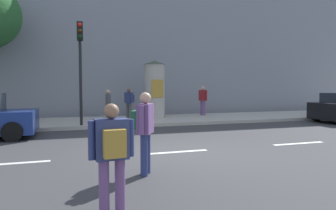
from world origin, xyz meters
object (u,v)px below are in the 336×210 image
object	(u,v)px
poster_column	(155,89)
pedestrian_in_light_jacket	(203,98)
pedestrian_near_pole	(108,103)
pedestrian_in_red_top	(129,100)
pedestrian_with_bag	(112,150)
pedestrian_tallest	(144,126)
traffic_light	(80,56)

from	to	relation	value
poster_column	pedestrian_in_light_jacket	xyz separation A→B (m)	(2.96, 0.53, -0.53)
poster_column	pedestrian_near_pole	size ratio (longest dim) A/B	2.00
pedestrian_in_red_top	pedestrian_in_light_jacket	xyz separation A→B (m)	(4.26, 0.29, 0.05)
poster_column	pedestrian_with_bag	bearing A→B (deg)	-107.60
poster_column	pedestrian_in_light_jacket	bearing A→B (deg)	10.19
pedestrian_tallest	pedestrian_near_pole	size ratio (longest dim) A/B	1.10
poster_column	pedestrian_near_pole	bearing A→B (deg)	-157.20
poster_column	pedestrian_in_red_top	xyz separation A→B (m)	(-1.30, 0.24, -0.58)
pedestrian_with_bag	pedestrian_tallest	distance (m)	1.85
traffic_light	pedestrian_in_light_jacket	size ratio (longest dim) A/B	2.55
traffic_light	pedestrian_tallest	world-z (taller)	traffic_light
pedestrian_in_red_top	pedestrian_in_light_jacket	world-z (taller)	pedestrian_in_light_jacket
poster_column	pedestrian_tallest	world-z (taller)	poster_column
pedestrian_in_red_top	traffic_light	bearing A→B (deg)	-135.59
poster_column	pedestrian_near_pole	world-z (taller)	poster_column
pedestrian_near_pole	poster_column	bearing A→B (deg)	22.80
pedestrian_in_red_top	poster_column	bearing A→B (deg)	-10.66
pedestrian_tallest	pedestrian_near_pole	bearing A→B (deg)	89.32
pedestrian_in_red_top	pedestrian_in_light_jacket	bearing A→B (deg)	3.85
pedestrian_near_pole	pedestrian_in_light_jacket	distance (m)	5.67
traffic_light	poster_column	bearing A→B (deg)	29.62
pedestrian_tallest	pedestrian_near_pole	world-z (taller)	pedestrian_near_pole
pedestrian_in_light_jacket	poster_column	bearing A→B (deg)	-169.81
pedestrian_in_light_jacket	pedestrian_with_bag	bearing A→B (deg)	-119.51
pedestrian_in_red_top	pedestrian_near_pole	size ratio (longest dim) A/B	1.04
traffic_light	pedestrian_with_bag	size ratio (longest dim) A/B	2.81
pedestrian_tallest	pedestrian_near_pole	xyz separation A→B (m)	(0.09, 7.99, 0.04)
poster_column	pedestrian_tallest	size ratio (longest dim) A/B	1.82
pedestrian_with_bag	pedestrian_in_red_top	world-z (taller)	pedestrian_in_red_top
poster_column	pedestrian_with_bag	distance (m)	11.24
pedestrian_in_red_top	pedestrian_in_light_jacket	size ratio (longest dim) A/B	0.93
poster_column	pedestrian_with_bag	size ratio (longest dim) A/B	1.97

